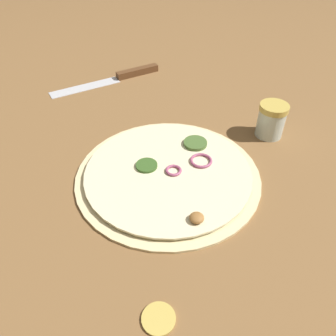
{
  "coord_description": "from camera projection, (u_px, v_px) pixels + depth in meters",
  "views": [
    {
      "loc": [
        -0.11,
        -0.43,
        0.41
      ],
      "look_at": [
        0.0,
        0.0,
        0.02
      ],
      "focal_mm": 35.0,
      "sensor_mm": 36.0,
      "label": 1
    }
  ],
  "objects": [
    {
      "name": "pizza",
      "position": [
        168.0,
        173.0,
        0.6
      ],
      "size": [
        0.34,
        0.34,
        0.03
      ],
      "color": "beige",
      "rests_on": "ground_plane"
    },
    {
      "name": "ground_plane",
      "position": [
        168.0,
        176.0,
        0.6
      ],
      "size": [
        3.0,
        3.0,
        0.0
      ],
      "primitive_type": "plane",
      "color": "brown"
    },
    {
      "name": "loose_cap",
      "position": [
        159.0,
        318.0,
        0.4
      ],
      "size": [
        0.04,
        0.04,
        0.01
      ],
      "color": "gold",
      "rests_on": "ground_plane"
    },
    {
      "name": "knife",
      "position": [
        123.0,
        76.0,
        0.9
      ],
      "size": [
        0.3,
        0.11,
        0.02
      ],
      "rotation": [
        0.0,
        0.0,
        3.41
      ],
      "color": "silver",
      "rests_on": "ground_plane"
    },
    {
      "name": "spice_jar",
      "position": [
        271.0,
        120.0,
        0.68
      ],
      "size": [
        0.06,
        0.06,
        0.07
      ],
      "color": "silver",
      "rests_on": "ground_plane"
    }
  ]
}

